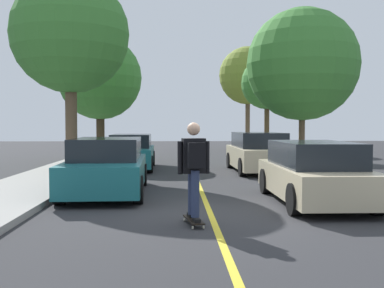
# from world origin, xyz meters

# --- Properties ---
(ground) EXTENTS (80.00, 80.00, 0.00)m
(ground) POSITION_xyz_m (0.00, 0.00, 0.00)
(ground) COLOR #2D2D30
(center_line) EXTENTS (0.12, 39.20, 0.01)m
(center_line) POSITION_xyz_m (0.00, 4.00, 0.00)
(center_line) COLOR gold
(center_line) RESTS_ON ground
(parked_car_left_nearest) EXTENTS (2.09, 4.53, 1.43)m
(parked_car_left_nearest) POSITION_xyz_m (-2.46, 2.86, 0.70)
(parked_car_left_nearest) COLOR #196066
(parked_car_left_nearest) RESTS_ON ground
(parked_car_left_near) EXTENTS (1.90, 4.39, 1.39)m
(parked_car_left_near) POSITION_xyz_m (-2.46, 9.38, 0.67)
(parked_car_left_near) COLOR #196066
(parked_car_left_near) RESTS_ON ground
(parked_car_right_nearest) EXTENTS (1.86, 4.28, 1.39)m
(parked_car_right_nearest) POSITION_xyz_m (2.46, 1.30, 0.69)
(parked_car_right_nearest) COLOR #BCAD89
(parked_car_right_nearest) RESTS_ON ground
(parked_car_right_near) EXTENTS (2.05, 4.47, 1.48)m
(parked_car_right_near) POSITION_xyz_m (2.46, 8.16, 0.73)
(parked_car_right_near) COLOR #BCAD89
(parked_car_right_near) RESTS_ON ground
(street_tree_left_nearest) EXTENTS (4.07, 4.07, 6.81)m
(street_tree_left_nearest) POSITION_xyz_m (-4.32, 7.15, 4.89)
(street_tree_left_nearest) COLOR brown
(street_tree_left_nearest) RESTS_ON sidewalk_left
(street_tree_left_near) EXTENTS (4.02, 4.02, 5.91)m
(street_tree_left_near) POSITION_xyz_m (-4.32, 13.38, 4.02)
(street_tree_left_near) COLOR #3D2D1E
(street_tree_left_near) RESTS_ON sidewalk_left
(street_tree_right_nearest) EXTENTS (4.41, 4.41, 6.21)m
(street_tree_right_nearest) POSITION_xyz_m (4.32, 8.95, 4.14)
(street_tree_right_nearest) COLOR brown
(street_tree_right_nearest) RESTS_ON sidewalk_right
(street_tree_right_near) EXTENTS (2.84, 2.84, 5.31)m
(street_tree_right_near) POSITION_xyz_m (4.32, 15.85, 4.01)
(street_tree_right_near) COLOR #4C3823
(street_tree_right_near) RESTS_ON sidewalk_right
(street_tree_right_far) EXTENTS (3.96, 3.96, 7.00)m
(street_tree_right_far) POSITION_xyz_m (4.32, 22.44, 5.14)
(street_tree_right_far) COLOR brown
(street_tree_right_far) RESTS_ON sidewalk_right
(skateboard) EXTENTS (0.37, 0.87, 0.10)m
(skateboard) POSITION_xyz_m (-0.38, -0.89, 0.09)
(skateboard) COLOR black
(skateboard) RESTS_ON ground
(skateboarder) EXTENTS (0.59, 0.71, 1.72)m
(skateboarder) POSITION_xyz_m (-0.37, -0.92, 1.08)
(skateboarder) COLOR black
(skateboarder) RESTS_ON skateboard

